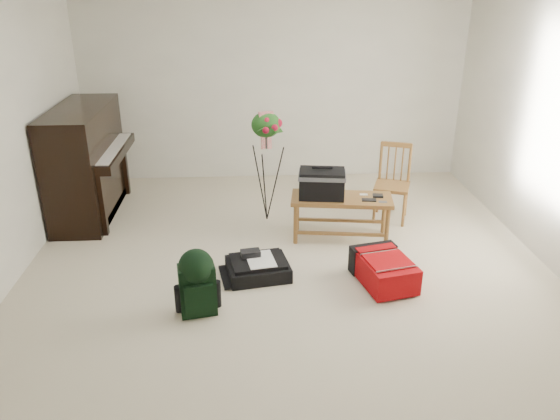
{
  "coord_description": "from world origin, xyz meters",
  "views": [
    {
      "loc": [
        -0.34,
        -4.41,
        2.6
      ],
      "look_at": [
        -0.06,
        0.35,
        0.52
      ],
      "focal_mm": 35.0,
      "sensor_mm": 36.0,
      "label": 1
    }
  ],
  "objects": [
    {
      "name": "flower_stand",
      "position": [
        -0.16,
        1.29,
        0.63
      ],
      "size": [
        0.49,
        0.49,
        1.29
      ],
      "rotation": [
        0.0,
        0.0,
        0.26
      ],
      "color": "black",
      "rests_on": "floor"
    },
    {
      "name": "red_suitcase",
      "position": [
        0.85,
        -0.13,
        0.14
      ],
      "size": [
        0.55,
        0.71,
        0.27
      ],
      "rotation": [
        0.0,
        0.0,
        0.23
      ],
      "color": "red",
      "rests_on": "floor"
    },
    {
      "name": "green_backpack",
      "position": [
        -0.79,
        -0.55,
        0.32
      ],
      "size": [
        0.32,
        0.3,
        0.58
      ],
      "rotation": [
        0.0,
        0.0,
        0.19
      ],
      "color": "black",
      "rests_on": "floor"
    },
    {
      "name": "bench",
      "position": [
        0.46,
        0.76,
        0.56
      ],
      "size": [
        1.08,
        0.55,
        0.8
      ],
      "rotation": [
        0.0,
        0.0,
        -0.14
      ],
      "color": "olive",
      "rests_on": "floor"
    },
    {
      "name": "wall_back",
      "position": [
        0.0,
        2.75,
        1.25
      ],
      "size": [
        5.0,
        0.04,
        2.5
      ],
      "primitive_type": "cube",
      "color": "beige",
      "rests_on": "floor"
    },
    {
      "name": "black_duffel",
      "position": [
        -0.29,
        0.03,
        0.08
      ],
      "size": [
        0.63,
        0.53,
        0.23
      ],
      "rotation": [
        0.0,
        0.0,
        0.17
      ],
      "color": "black",
      "rests_on": "floor"
    },
    {
      "name": "piano",
      "position": [
        -2.19,
        1.6,
        0.6
      ],
      "size": [
        0.71,
        1.5,
        1.25
      ],
      "color": "black",
      "rests_on": "floor"
    },
    {
      "name": "dining_chair",
      "position": [
        1.25,
        1.24,
        0.42
      ],
      "size": [
        0.48,
        0.48,
        0.87
      ],
      "rotation": [
        0.0,
        0.0,
        -0.34
      ],
      "color": "olive",
      "rests_on": "floor"
    },
    {
      "name": "floor",
      "position": [
        0.0,
        0.0,
        0.0
      ],
      "size": [
        5.0,
        5.5,
        0.01
      ],
      "primitive_type": "cube",
      "color": "beige",
      "rests_on": "ground"
    }
  ]
}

